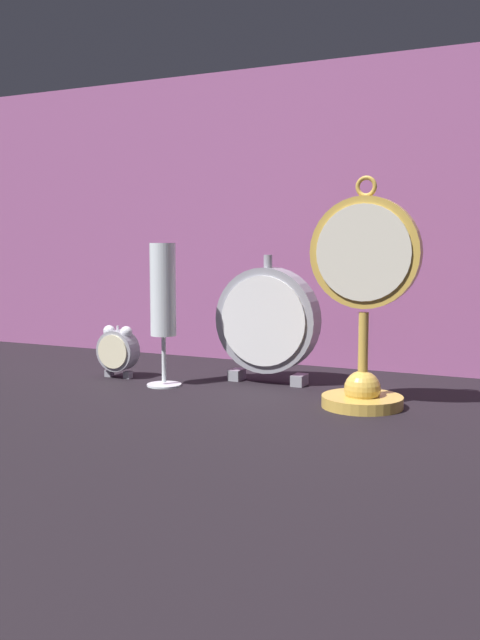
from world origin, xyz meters
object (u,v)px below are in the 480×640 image
at_px(pocket_watch_on_stand, 364,312).
at_px(champagne_flute, 163,300).
at_px(alarm_clock_twin_bell, 118,349).
at_px(mantel_clock_silver, 267,321).

bearing_deg(pocket_watch_on_stand, champagne_flute, 178.31).
distance_m(alarm_clock_twin_bell, mantel_clock_silver, 0.26).
bearing_deg(alarm_clock_twin_bell, mantel_clock_silver, 15.12).
xyz_separation_m(pocket_watch_on_stand, champagne_flute, (-0.33, 0.01, 0.01)).
bearing_deg(mantel_clock_silver, pocket_watch_on_stand, -28.63).
height_order(pocket_watch_on_stand, mantel_clock_silver, pocket_watch_on_stand).
distance_m(pocket_watch_on_stand, champagne_flute, 0.33).
bearing_deg(pocket_watch_on_stand, mantel_clock_silver, 151.37).
distance_m(alarm_clock_twin_bell, champagne_flute, 0.14).
bearing_deg(champagne_flute, mantel_clock_silver, 33.61).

